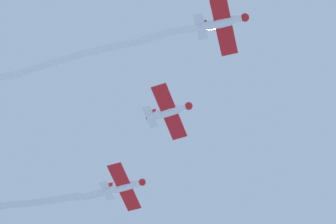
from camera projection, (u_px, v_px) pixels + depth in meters
airplane_lead at (223, 22)px, 58.49m from camera, size 5.44×6.13×1.67m
smoke_trail_lead at (92, 53)px, 60.92m from camera, size 15.92×14.59×2.13m
airplane_left_wing at (169, 112)px, 64.08m from camera, size 5.73×5.82×1.67m
airplane_right_wing at (124, 187)px, 69.69m from camera, size 5.64×5.90×1.67m
smoke_trail_right_wing at (20, 204)px, 71.22m from camera, size 16.34×11.84×1.48m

